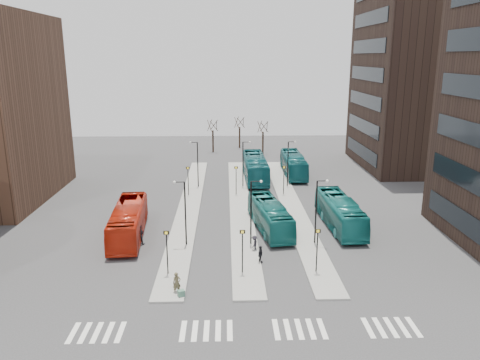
{
  "coord_description": "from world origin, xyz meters",
  "views": [
    {
      "loc": [
        0.34,
        -22.61,
        17.08
      ],
      "look_at": [
        1.74,
        22.88,
        5.0
      ],
      "focal_mm": 35.0,
      "sensor_mm": 36.0,
      "label": 1
    }
  ],
  "objects_px": {
    "teal_bus_b": "(255,168)",
    "teal_bus_c": "(340,212)",
    "traveller": "(177,283)",
    "commuter_a": "(139,235)",
    "teal_bus_a": "(270,216)",
    "suitcase": "(181,294)",
    "red_bus": "(128,221)",
    "teal_bus_d": "(293,164)",
    "commuter_b": "(260,254)",
    "commuter_c": "(255,243)"
  },
  "relations": [
    {
      "from": "teal_bus_b",
      "to": "teal_bus_c",
      "type": "bearing_deg",
      "value": -70.15
    },
    {
      "from": "traveller",
      "to": "commuter_a",
      "type": "height_order",
      "value": "commuter_a"
    },
    {
      "from": "teal_bus_a",
      "to": "suitcase",
      "type": "bearing_deg",
      "value": -128.27
    },
    {
      "from": "teal_bus_a",
      "to": "traveller",
      "type": "height_order",
      "value": "teal_bus_a"
    },
    {
      "from": "teal_bus_b",
      "to": "teal_bus_c",
      "type": "distance_m",
      "value": 20.81
    },
    {
      "from": "red_bus",
      "to": "commuter_a",
      "type": "height_order",
      "value": "red_bus"
    },
    {
      "from": "suitcase",
      "to": "teal_bus_c",
      "type": "bearing_deg",
      "value": 20.81
    },
    {
      "from": "red_bus",
      "to": "teal_bus_d",
      "type": "distance_m",
      "value": 30.81
    },
    {
      "from": "commuter_b",
      "to": "teal_bus_b",
      "type": "bearing_deg",
      "value": 20.21
    },
    {
      "from": "commuter_a",
      "to": "teal_bus_d",
      "type": "bearing_deg",
      "value": -126.82
    },
    {
      "from": "suitcase",
      "to": "teal_bus_d",
      "type": "distance_m",
      "value": 38.45
    },
    {
      "from": "suitcase",
      "to": "commuter_a",
      "type": "bearing_deg",
      "value": 92.44
    },
    {
      "from": "teal_bus_c",
      "to": "commuter_a",
      "type": "bearing_deg",
      "value": -170.86
    },
    {
      "from": "teal_bus_d",
      "to": "teal_bus_a",
      "type": "bearing_deg",
      "value": -103.72
    },
    {
      "from": "teal_bus_c",
      "to": "commuter_b",
      "type": "bearing_deg",
      "value": -138.43
    },
    {
      "from": "red_bus",
      "to": "commuter_b",
      "type": "bearing_deg",
      "value": -31.79
    },
    {
      "from": "teal_bus_a",
      "to": "commuter_c",
      "type": "distance_m",
      "value": 5.74
    },
    {
      "from": "commuter_b",
      "to": "traveller",
      "type": "bearing_deg",
      "value": 150.65
    },
    {
      "from": "teal_bus_c",
      "to": "teal_bus_d",
      "type": "distance_m",
      "value": 21.87
    },
    {
      "from": "teal_bus_b",
      "to": "teal_bus_c",
      "type": "relative_size",
      "value": 1.11
    },
    {
      "from": "teal_bus_a",
      "to": "teal_bus_b",
      "type": "xyz_separation_m",
      "value": [
        -0.23,
        19.98,
        0.28
      ]
    },
    {
      "from": "commuter_c",
      "to": "teal_bus_a",
      "type": "bearing_deg",
      "value": -178.91
    },
    {
      "from": "commuter_a",
      "to": "suitcase",
      "type": "bearing_deg",
      "value": 113.37
    },
    {
      "from": "teal_bus_c",
      "to": "teal_bus_d",
      "type": "relative_size",
      "value": 0.97
    },
    {
      "from": "teal_bus_a",
      "to": "teal_bus_d",
      "type": "height_order",
      "value": "teal_bus_d"
    },
    {
      "from": "traveller",
      "to": "teal_bus_a",
      "type": "bearing_deg",
      "value": 37.69
    },
    {
      "from": "teal_bus_d",
      "to": "suitcase",
      "type": "bearing_deg",
      "value": -109.98
    },
    {
      "from": "teal_bus_a",
      "to": "teal_bus_b",
      "type": "relative_size",
      "value": 0.84
    },
    {
      "from": "suitcase",
      "to": "red_bus",
      "type": "xyz_separation_m",
      "value": [
        -6.17,
        12.17,
        1.31
      ]
    },
    {
      "from": "commuter_b",
      "to": "teal_bus_a",
      "type": "bearing_deg",
      "value": 11.94
    },
    {
      "from": "commuter_a",
      "to": "commuter_b",
      "type": "distance_m",
      "value": 11.86
    },
    {
      "from": "traveller",
      "to": "commuter_b",
      "type": "height_order",
      "value": "traveller"
    },
    {
      "from": "teal_bus_d",
      "to": "commuter_b",
      "type": "height_order",
      "value": "teal_bus_d"
    },
    {
      "from": "teal_bus_b",
      "to": "commuter_c",
      "type": "bearing_deg",
      "value": -94.91
    },
    {
      "from": "red_bus",
      "to": "teal_bus_b",
      "type": "xyz_separation_m",
      "value": [
        13.66,
        21.49,
        0.13
      ]
    },
    {
      "from": "teal_bus_d",
      "to": "traveller",
      "type": "relative_size",
      "value": 6.97
    },
    {
      "from": "traveller",
      "to": "commuter_b",
      "type": "xyz_separation_m",
      "value": [
        6.57,
        5.1,
        -0.06
      ]
    },
    {
      "from": "traveller",
      "to": "suitcase",
      "type": "bearing_deg",
      "value": -81.55
    },
    {
      "from": "traveller",
      "to": "teal_bus_b",
      "type": "bearing_deg",
      "value": 56.19
    },
    {
      "from": "commuter_a",
      "to": "teal_bus_b",
      "type": "bearing_deg",
      "value": -119.47
    },
    {
      "from": "traveller",
      "to": "commuter_a",
      "type": "bearing_deg",
      "value": 94.52
    },
    {
      "from": "red_bus",
      "to": "teal_bus_a",
      "type": "xyz_separation_m",
      "value": [
        13.9,
        1.51,
        -0.14
      ]
    },
    {
      "from": "red_bus",
      "to": "traveller",
      "type": "distance_m",
      "value": 12.9
    },
    {
      "from": "commuter_b",
      "to": "commuter_c",
      "type": "height_order",
      "value": "commuter_b"
    },
    {
      "from": "suitcase",
      "to": "commuter_b",
      "type": "height_order",
      "value": "commuter_b"
    },
    {
      "from": "teal_bus_c",
      "to": "teal_bus_a",
      "type": "bearing_deg",
      "value": -178.0
    },
    {
      "from": "suitcase",
      "to": "teal_bus_a",
      "type": "height_order",
      "value": "teal_bus_a"
    },
    {
      "from": "teal_bus_d",
      "to": "commuter_b",
      "type": "relative_size",
      "value": 7.48
    },
    {
      "from": "commuter_c",
      "to": "red_bus",
      "type": "bearing_deg",
      "value": -87.56
    },
    {
      "from": "suitcase",
      "to": "traveller",
      "type": "bearing_deg",
      "value": 96.1
    }
  ]
}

